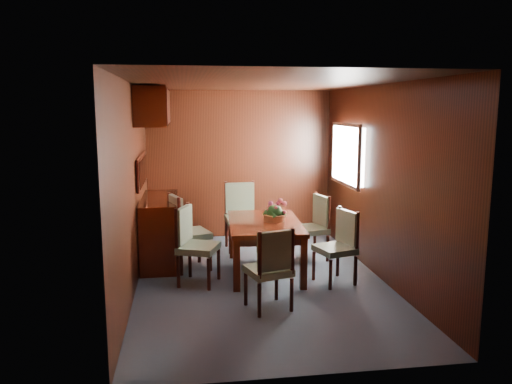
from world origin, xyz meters
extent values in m
plane|color=#404A57|center=(0.00, 0.00, 0.00)|extent=(4.50, 4.50, 0.00)
cube|color=black|center=(-1.50, 0.00, 1.20)|extent=(0.02, 4.50, 2.40)
cube|color=black|center=(1.50, 0.00, 1.20)|extent=(0.02, 4.50, 2.40)
cube|color=black|center=(0.00, 2.25, 1.20)|extent=(3.00, 0.02, 2.40)
cube|color=black|center=(0.00, -2.25, 1.20)|extent=(3.00, 0.02, 2.40)
cube|color=black|center=(0.00, 0.00, 2.40)|extent=(3.00, 4.50, 0.02)
cube|color=white|center=(1.48, 1.10, 1.45)|extent=(0.14, 1.10, 0.80)
cube|color=#B2B2B7|center=(1.41, 1.10, 1.45)|extent=(0.04, 1.20, 0.90)
cube|color=black|center=(-1.47, 1.00, 1.28)|extent=(0.03, 1.36, 0.41)
cube|color=silver|center=(-1.45, 1.00, 1.28)|extent=(0.01, 1.30, 0.35)
cube|color=#351006|center=(-1.30, 1.00, 2.13)|extent=(0.40, 1.40, 0.50)
cube|color=#351006|center=(-1.25, 1.00, 0.45)|extent=(0.48, 1.40, 0.90)
cube|color=#351006|center=(-0.33, -0.30, 0.31)|extent=(0.09, 0.09, 0.62)
cube|color=#351006|center=(0.45, -0.35, 0.31)|extent=(0.09, 0.09, 0.62)
cube|color=#351006|center=(-0.25, 1.02, 0.31)|extent=(0.09, 0.09, 0.62)
cube|color=#351006|center=(0.54, 0.97, 0.31)|extent=(0.09, 0.09, 0.62)
cube|color=black|center=(0.10, 0.33, 0.58)|extent=(0.88, 1.38, 0.09)
cube|color=#351006|center=(0.10, 0.33, 0.65)|extent=(0.99, 1.50, 0.05)
cylinder|color=black|center=(-0.86, 0.27, 0.19)|extent=(0.04, 0.04, 0.39)
cylinder|color=black|center=(-1.00, -0.10, 0.19)|extent=(0.04, 0.04, 0.39)
cylinder|color=black|center=(-0.51, 0.14, 0.19)|extent=(0.04, 0.04, 0.39)
cylinder|color=black|center=(-0.65, -0.23, 0.19)|extent=(0.04, 0.04, 0.39)
cube|color=#67785B|center=(-0.75, 0.02, 0.45)|extent=(0.57, 0.58, 0.08)
cylinder|color=black|center=(-0.87, 0.28, 0.70)|extent=(0.04, 0.04, 0.52)
cylinder|color=black|center=(-1.01, -0.09, 0.70)|extent=(0.04, 0.04, 0.52)
cube|color=#67785B|center=(-0.92, 0.08, 0.72)|extent=(0.20, 0.41, 0.44)
cylinder|color=black|center=(-1.10, 0.75, 0.20)|extent=(0.05, 0.05, 0.41)
cylinder|color=black|center=(-0.97, 0.35, 0.20)|extent=(0.05, 0.05, 0.41)
cylinder|color=black|center=(-0.73, 0.88, 0.20)|extent=(0.05, 0.05, 0.41)
cylinder|color=black|center=(-0.59, 0.48, 0.20)|extent=(0.05, 0.05, 0.41)
cube|color=#67785B|center=(-0.85, 0.61, 0.47)|extent=(0.59, 0.60, 0.08)
cylinder|color=black|center=(-1.11, 0.74, 0.74)|extent=(0.05, 0.05, 0.54)
cylinder|color=black|center=(-0.98, 0.35, 0.74)|extent=(0.05, 0.05, 0.54)
cube|color=#67785B|center=(-1.03, 0.55, 0.76)|extent=(0.20, 0.44, 0.46)
cylinder|color=black|center=(1.10, -0.32, 0.18)|extent=(0.04, 0.04, 0.36)
cylinder|color=black|center=(1.00, 0.04, 0.18)|extent=(0.04, 0.04, 0.36)
cylinder|color=black|center=(0.76, -0.42, 0.18)|extent=(0.04, 0.04, 0.36)
cylinder|color=black|center=(0.66, -0.06, 0.18)|extent=(0.04, 0.04, 0.36)
cube|color=#67785B|center=(0.88, -0.19, 0.42)|extent=(0.52, 0.53, 0.07)
cylinder|color=black|center=(1.11, -0.32, 0.66)|extent=(0.04, 0.04, 0.49)
cylinder|color=black|center=(1.00, 0.04, 0.66)|extent=(0.04, 0.04, 0.49)
cube|color=#67785B|center=(1.04, -0.14, 0.68)|extent=(0.17, 0.39, 0.41)
cylinder|color=black|center=(1.05, 0.66, 0.19)|extent=(0.04, 0.04, 0.37)
cylinder|color=black|center=(0.96, 1.03, 0.19)|extent=(0.04, 0.04, 0.37)
cylinder|color=black|center=(0.69, 0.58, 0.19)|extent=(0.04, 0.04, 0.37)
cylinder|color=black|center=(0.61, 0.95, 0.19)|extent=(0.04, 0.04, 0.37)
cube|color=#67785B|center=(0.83, 0.80, 0.43)|extent=(0.51, 0.52, 0.08)
cylinder|color=black|center=(1.05, 0.66, 0.67)|extent=(0.04, 0.04, 0.49)
cylinder|color=black|center=(0.97, 1.03, 0.67)|extent=(0.04, 0.04, 0.49)
cube|color=#67785B|center=(0.99, 0.84, 0.69)|extent=(0.15, 0.40, 0.42)
cylinder|color=black|center=(-0.18, -1.08, 0.18)|extent=(0.04, 0.04, 0.36)
cylinder|color=black|center=(0.18, -0.97, 0.18)|extent=(0.04, 0.04, 0.36)
cylinder|color=black|center=(-0.28, -0.74, 0.18)|extent=(0.04, 0.04, 0.36)
cylinder|color=black|center=(0.08, -0.63, 0.18)|extent=(0.04, 0.04, 0.36)
cube|color=#67785B|center=(-0.05, -0.86, 0.42)|extent=(0.52, 0.51, 0.07)
cylinder|color=black|center=(-0.18, -1.09, 0.66)|extent=(0.04, 0.04, 0.48)
cylinder|color=black|center=(0.18, -0.98, 0.66)|extent=(0.04, 0.04, 0.48)
cube|color=#67785B|center=(0.00, -1.02, 0.68)|extent=(0.39, 0.16, 0.41)
cylinder|color=black|center=(0.13, 1.64, 0.20)|extent=(0.05, 0.05, 0.41)
cylinder|color=black|center=(-0.28, 1.62, 0.20)|extent=(0.05, 0.05, 0.41)
cylinder|color=black|center=(0.15, 1.24, 0.20)|extent=(0.05, 0.05, 0.41)
cylinder|color=black|center=(-0.26, 1.22, 0.20)|extent=(0.05, 0.05, 0.41)
cube|color=#67785B|center=(-0.06, 1.43, 0.47)|extent=(0.50, 0.48, 0.08)
cylinder|color=black|center=(0.13, 1.65, 0.74)|extent=(0.05, 0.05, 0.54)
cylinder|color=black|center=(-0.28, 1.63, 0.74)|extent=(0.05, 0.05, 0.54)
cube|color=#67785B|center=(-0.07, 1.62, 0.76)|extent=(0.44, 0.08, 0.46)
cylinder|color=#AB5B34|center=(0.23, 0.33, 0.72)|extent=(0.28, 0.28, 0.08)
sphere|color=#1B4416|center=(0.23, 0.33, 0.78)|extent=(0.21, 0.21, 0.21)
camera|label=1|loc=(-0.91, -5.83, 2.10)|focal=35.00mm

